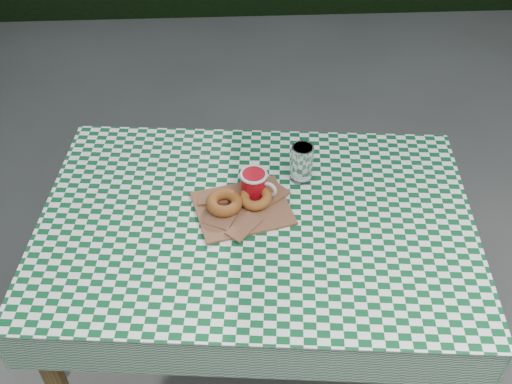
% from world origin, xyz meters
% --- Properties ---
extents(ground, '(60.00, 60.00, 0.00)m').
position_xyz_m(ground, '(0.00, 0.00, 0.00)').
color(ground, '#4D4C48').
rests_on(ground, ground).
extents(table, '(1.32, 0.95, 0.75)m').
position_xyz_m(table, '(-0.12, 0.05, 0.38)').
color(table, brown).
rests_on(table, ground).
extents(tablecloth, '(1.35, 0.97, 0.01)m').
position_xyz_m(tablecloth, '(-0.12, 0.05, 0.75)').
color(tablecloth, '#0A4621').
rests_on(tablecloth, table).
extents(paper_bag, '(0.32, 0.28, 0.01)m').
position_xyz_m(paper_bag, '(-0.16, 0.09, 0.76)').
color(paper_bag, brown).
rests_on(paper_bag, tablecloth).
extents(bagel_front, '(0.14, 0.14, 0.03)m').
position_xyz_m(bagel_front, '(-0.21, 0.09, 0.79)').
color(bagel_front, brown).
rests_on(bagel_front, paper_bag).
extents(bagel_back, '(0.14, 0.14, 0.03)m').
position_xyz_m(bagel_back, '(-0.12, 0.11, 0.79)').
color(bagel_back, '#A25921').
rests_on(bagel_back, paper_bag).
extents(coffee_mug, '(0.21, 0.21, 0.09)m').
position_xyz_m(coffee_mug, '(-0.12, 0.15, 0.80)').
color(coffee_mug, '#A10A14').
rests_on(coffee_mug, tablecloth).
extents(drinking_glass, '(0.08, 0.08, 0.12)m').
position_xyz_m(drinking_glass, '(0.03, 0.22, 0.82)').
color(drinking_glass, white).
rests_on(drinking_glass, tablecloth).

